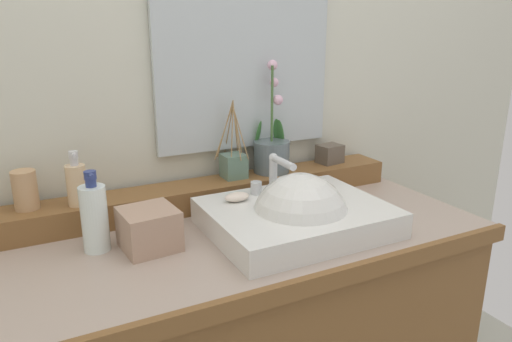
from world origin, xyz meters
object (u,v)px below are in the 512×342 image
object	(u,v)px
sink_basin	(298,219)
trinket_box	(330,154)
tumbler_cup	(25,190)
soap_dispenser	(77,183)
lotion_bottle	(94,217)
reed_diffuser	(234,165)
tissue_box	(149,229)
potted_plant	(272,150)
soap_bar	(237,197)

from	to	relation	value
sink_basin	trinket_box	world-z (taller)	sink_basin
tumbler_cup	soap_dispenser	bearing A→B (deg)	-13.54
tumbler_cup	lotion_bottle	size ratio (longest dim) A/B	0.51
sink_basin	trinket_box	size ratio (longest dim) A/B	5.78
tumbler_cup	reed_diffuser	xyz separation A→B (m)	(0.59, 0.00, -0.01)
trinket_box	soap_dispenser	bearing A→B (deg)	173.86
trinket_box	tissue_box	xyz separation A→B (m)	(-0.69, -0.22, -0.05)
lotion_bottle	sink_basin	bearing A→B (deg)	-14.20
tumbler_cup	sink_basin	bearing A→B (deg)	-25.05
sink_basin	reed_diffuser	distance (m)	0.32
potted_plant	tissue_box	size ratio (longest dim) A/B	2.73
tumbler_cup	reed_diffuser	distance (m)	0.59
sink_basin	trinket_box	xyz separation A→B (m)	(0.31, 0.30, 0.07)
sink_basin	tissue_box	size ratio (longest dim) A/B	3.59
potted_plant	tissue_box	xyz separation A→B (m)	(-0.47, -0.22, -0.09)
tissue_box	tumbler_cup	bearing A→B (deg)	139.58
potted_plant	trinket_box	xyz separation A→B (m)	(0.23, -0.00, -0.04)
soap_dispenser	trinket_box	size ratio (longest dim) A/B	1.82
soap_dispenser	trinket_box	xyz separation A→B (m)	(0.83, 0.03, -0.03)
soap_dispenser	tumbler_cup	xyz separation A→B (m)	(-0.12, 0.03, -0.01)
soap_bar	potted_plant	xyz separation A→B (m)	(0.21, 0.19, 0.06)
soap_dispenser	tissue_box	size ratio (longest dim) A/B	1.13
sink_basin	tissue_box	bearing A→B (deg)	168.30
sink_basin	potted_plant	size ratio (longest dim) A/B	1.31
soap_dispenser	lotion_bottle	size ratio (longest dim) A/B	0.72
tissue_box	soap_bar	bearing A→B (deg)	7.61
soap_bar	trinket_box	world-z (taller)	trinket_box
potted_plant	soap_dispenser	size ratio (longest dim) A/B	2.42
soap_dispenser	trinket_box	distance (m)	0.83
soap_dispenser	lotion_bottle	world-z (taller)	soap_dispenser
soap_dispenser	reed_diffuser	xyz separation A→B (m)	(0.47, 0.03, -0.02)
soap_dispenser	trinket_box	bearing A→B (deg)	2.23
sink_basin	tumbler_cup	xyz separation A→B (m)	(-0.64, 0.30, 0.09)
trinket_box	tissue_box	world-z (taller)	trinket_box
tumbler_cup	reed_diffuser	world-z (taller)	reed_diffuser
reed_diffuser	soap_bar	bearing A→B (deg)	-111.99
tumbler_cup	trinket_box	world-z (taller)	tumbler_cup
soap_bar	reed_diffuser	world-z (taller)	reed_diffuser
tissue_box	potted_plant	bearing A→B (deg)	25.68
tumbler_cup	trinket_box	distance (m)	0.95
sink_basin	reed_diffuser	xyz separation A→B (m)	(-0.05, 0.30, 0.08)
soap_bar	potted_plant	bearing A→B (deg)	41.85
trinket_box	sink_basin	bearing A→B (deg)	-144.36
reed_diffuser	tissue_box	world-z (taller)	reed_diffuser
reed_diffuser	tumbler_cup	bearing A→B (deg)	-179.86
soap_bar	lotion_bottle	size ratio (longest dim) A/B	0.35
tumbler_cup	trinket_box	size ratio (longest dim) A/B	1.27
potted_plant	soap_dispenser	world-z (taller)	potted_plant
reed_diffuser	lotion_bottle	bearing A→B (deg)	-158.72
sink_basin	lotion_bottle	world-z (taller)	lotion_bottle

